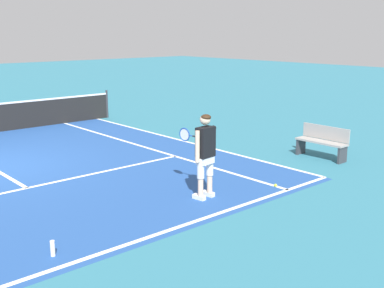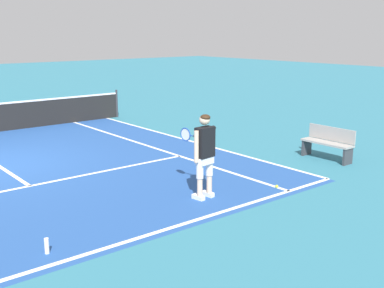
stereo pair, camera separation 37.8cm
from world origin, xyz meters
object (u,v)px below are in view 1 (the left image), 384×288
(tennis_player, at_px, (205,150))
(tennis_ball_near_feet, at_px, (275,185))
(water_bottle, at_px, (53,248))
(courtside_bench, at_px, (323,141))

(tennis_player, relative_size, tennis_ball_near_feet, 25.95)
(tennis_player, distance_m, tennis_ball_near_feet, 1.96)
(tennis_player, bearing_deg, water_bottle, -173.08)
(tennis_player, relative_size, water_bottle, 6.95)
(tennis_player, distance_m, courtside_bench, 4.52)
(water_bottle, bearing_deg, courtside_bench, 4.82)
(courtside_bench, xyz_separation_m, water_bottle, (-7.95, -0.67, -0.33))
(courtside_bench, bearing_deg, tennis_ball_near_feet, -165.16)
(tennis_ball_near_feet, distance_m, courtside_bench, 2.97)
(tennis_ball_near_feet, height_order, courtside_bench, courtside_bench)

